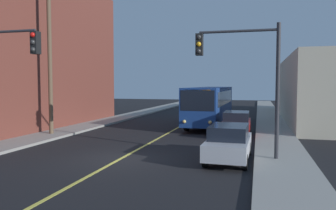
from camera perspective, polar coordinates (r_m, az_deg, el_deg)
ground_plane at (r=15.84m, az=-8.17°, el=-9.11°), size 120.00×120.00×0.00m
sidewalk_left at (r=27.85m, az=-13.76°, el=-3.53°), size 2.50×90.00×0.15m
sidewalk_right at (r=24.45m, az=17.64°, el=-4.57°), size 2.50×90.00×0.15m
lane_stripe_center at (r=30.02m, az=3.23°, el=-3.06°), size 0.16×60.00×0.01m
city_bus at (r=28.69m, az=7.21°, el=0.24°), size 2.67×12.18×3.20m
parked_car_silver at (r=15.49m, az=10.30°, el=-6.24°), size 1.90×4.44×1.62m
parked_car_red at (r=23.04m, az=11.55°, el=-3.04°), size 1.85×4.41×1.62m
utility_pole_near at (r=23.95m, az=-19.53°, el=10.63°), size 2.40×0.28×11.64m
traffic_signal_right_corner at (r=15.56m, az=12.52°, el=6.58°), size 3.75×0.48×6.00m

